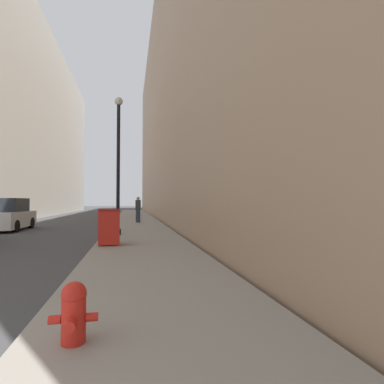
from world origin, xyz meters
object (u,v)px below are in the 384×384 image
object	(u,v)px
lamppost	(118,159)
parked_sedan_near	(7,216)
fire_hydrant	(74,311)
pedestrian_on_sidewalk	(138,209)
trash_bin	(109,226)

from	to	relation	value
lamppost	parked_sedan_near	xyz separation A→B (m)	(-6.14, 4.82, -2.67)
fire_hydrant	pedestrian_on_sidewalk	bearing A→B (deg)	86.51
lamppost	parked_sedan_near	size ratio (longest dim) A/B	1.48
parked_sedan_near	pedestrian_on_sidewalk	xyz separation A→B (m)	(7.20, 2.69, 0.24)
fire_hydrant	trash_bin	distance (m)	7.05
lamppost	trash_bin	bearing A→B (deg)	-92.75
trash_bin	pedestrian_on_sidewalk	xyz separation A→B (m)	(1.20, 10.63, 0.27)
parked_sedan_near	lamppost	bearing A→B (deg)	-38.09
lamppost	pedestrian_on_sidewalk	size ratio (longest dim) A/B	3.42
pedestrian_on_sidewalk	trash_bin	bearing A→B (deg)	-96.44
parked_sedan_near	pedestrian_on_sidewalk	distance (m)	7.69
pedestrian_on_sidewalk	parked_sedan_near	bearing A→B (deg)	-159.48
fire_hydrant	parked_sedan_near	xyz separation A→B (m)	(-6.12, 14.98, 0.32)
fire_hydrant	parked_sedan_near	world-z (taller)	parked_sedan_near
fire_hydrant	trash_bin	size ratio (longest dim) A/B	0.52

